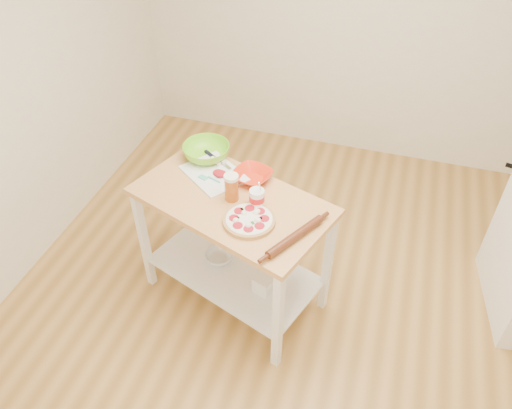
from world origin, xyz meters
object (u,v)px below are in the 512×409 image
at_px(prep_island, 233,228).
at_px(yogurt_tub, 257,198).
at_px(knife, 214,157).
at_px(beer_pint, 232,187).
at_px(orange_bowl, 252,176).
at_px(green_bowl, 206,152).
at_px(shelf_glass_bowl, 219,257).
at_px(spatula, 209,179).
at_px(pizza, 249,220).
at_px(shelf_bin, 264,284).
at_px(rolling_pin, 295,237).
at_px(cutting_board, 214,173).

distance_m(prep_island, yogurt_tub, 0.35).
bearing_deg(knife, beer_pint, -20.71).
distance_m(orange_bowl, green_bowl, 0.39).
distance_m(orange_bowl, beer_pint, 0.23).
bearing_deg(prep_island, yogurt_tub, -1.82).
distance_m(green_bowl, shelf_glass_bowl, 0.75).
height_order(spatula, orange_bowl, orange_bowl).
xyz_separation_m(pizza, shelf_glass_bowl, (-0.30, 0.21, -0.63)).
relative_size(orange_bowl, yogurt_tub, 1.21).
xyz_separation_m(orange_bowl, shelf_bin, (0.19, -0.34, -0.61)).
xyz_separation_m(pizza, knife, (-0.42, 0.52, 0.00)).
relative_size(spatula, knife, 0.65).
xyz_separation_m(spatula, knife, (-0.05, 0.23, 0.00)).
xyz_separation_m(knife, beer_pint, (0.25, -0.35, 0.07)).
height_order(prep_island, rolling_pin, rolling_pin).
bearing_deg(yogurt_tub, rolling_pin, -37.18).
relative_size(yogurt_tub, shelf_glass_bowl, 1.01).
bearing_deg(shelf_glass_bowl, shelf_bin, -23.58).
bearing_deg(cutting_board, shelf_bin, -0.20).
bearing_deg(cutting_board, shelf_glass_bowl, -33.01).
distance_m(pizza, beer_pint, 0.25).
xyz_separation_m(cutting_board, beer_pint, (0.19, -0.20, 0.08)).
height_order(pizza, orange_bowl, orange_bowl).
height_order(beer_pint, shelf_bin, beer_pint).
bearing_deg(prep_island, cutting_board, 132.60).
xyz_separation_m(knife, shelf_bin, (0.50, -0.47, -0.60)).
bearing_deg(yogurt_tub, beer_pint, 176.90).
bearing_deg(rolling_pin, yogurt_tub, 142.82).
xyz_separation_m(rolling_pin, shelf_bin, (-0.20, 0.11, -0.61)).
bearing_deg(shelf_bin, rolling_pin, -28.14).
bearing_deg(cutting_board, yogurt_tub, 5.19).
height_order(spatula, beer_pint, beer_pint).
height_order(yogurt_tub, shelf_bin, yogurt_tub).
distance_m(knife, yogurt_tub, 0.55).
relative_size(prep_island, beer_pint, 7.68).
height_order(green_bowl, shelf_bin, green_bowl).
xyz_separation_m(prep_island, shelf_glass_bowl, (-0.13, 0.05, -0.36)).
distance_m(green_bowl, rolling_pin, 0.96).
bearing_deg(pizza, knife, 128.81).
xyz_separation_m(pizza, beer_pint, (-0.17, 0.17, 0.07)).
xyz_separation_m(knife, shelf_glass_bowl, (0.12, -0.30, -0.63)).
bearing_deg(yogurt_tub, spatula, 159.61).
distance_m(cutting_board, shelf_bin, 0.80).
distance_m(pizza, cutting_board, 0.51).
height_order(pizza, knife, pizza).
xyz_separation_m(cutting_board, spatula, (-0.01, -0.08, 0.01)).
bearing_deg(spatula, yogurt_tub, -0.47).
bearing_deg(shelf_glass_bowl, rolling_pin, -25.21).
bearing_deg(pizza, beer_pint, 134.88).
relative_size(pizza, knife, 1.27).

